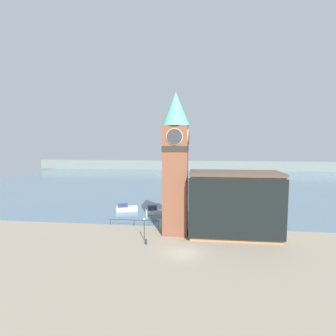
% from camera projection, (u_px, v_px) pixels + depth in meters
% --- Properties ---
extents(ground_plane, '(160.00, 160.00, 0.00)m').
position_uv_depth(ground_plane, '(184.00, 252.00, 35.45)').
color(ground_plane, gray).
extents(water, '(160.00, 120.00, 0.00)m').
position_uv_depth(water, '(194.00, 180.00, 105.36)').
color(water, slate).
rests_on(water, ground_plane).
extents(far_shoreline, '(180.00, 3.00, 5.00)m').
position_uv_depth(far_shoreline, '(195.00, 165.00, 144.68)').
color(far_shoreline, slate).
rests_on(far_shoreline, water).
extents(pier_railing, '(9.42, 0.08, 1.09)m').
position_uv_depth(pier_railing, '(134.00, 221.00, 46.79)').
color(pier_railing, '#232328').
rests_on(pier_railing, ground_plane).
extents(clock_tower, '(4.46, 4.46, 22.79)m').
position_uv_depth(clock_tower, '(176.00, 160.00, 42.07)').
color(clock_tower, brown).
rests_on(clock_tower, ground_plane).
extents(pier_building, '(14.15, 6.64, 10.33)m').
position_uv_depth(pier_building, '(234.00, 204.00, 41.21)').
color(pier_building, '#9E754C').
rests_on(pier_building, ground_plane).
extents(boat_near, '(4.51, 2.45, 1.81)m').
position_uv_depth(boat_near, '(155.00, 211.00, 54.67)').
color(boat_near, silver).
rests_on(boat_near, water).
extents(boat_far, '(5.01, 3.28, 1.55)m').
position_uv_depth(boat_far, '(126.00, 208.00, 57.18)').
color(boat_far, '#B7B2A8').
rests_on(boat_far, water).
extents(mooring_bollard_near, '(0.35, 0.35, 0.82)m').
position_uv_depth(mooring_bollard_near, '(146.00, 241.00, 38.30)').
color(mooring_bollard_near, '#2D2D33').
rests_on(mooring_bollard_near, ground_plane).
extents(lamp_post, '(0.32, 0.32, 3.52)m').
position_uv_depth(lamp_post, '(144.00, 225.00, 39.49)').
color(lamp_post, black).
rests_on(lamp_post, ground_plane).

